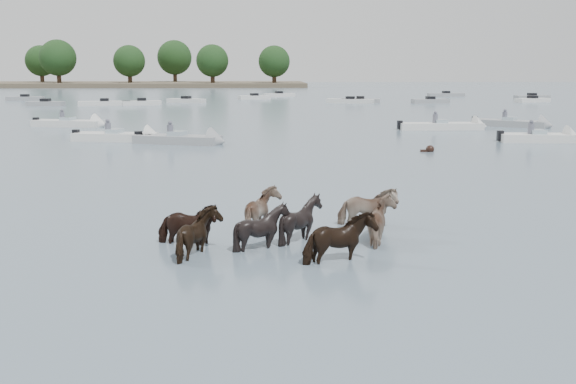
{
  "coord_description": "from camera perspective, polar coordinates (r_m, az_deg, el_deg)",
  "views": [
    {
      "loc": [
        -0.21,
        -14.24,
        4.29
      ],
      "look_at": [
        0.44,
        2.63,
        1.1
      ],
      "focal_mm": 40.85,
      "sensor_mm": 36.0,
      "label": 1
    }
  ],
  "objects": [
    {
      "name": "motorboat_c",
      "position": [
        48.57,
        14.05,
        5.57
      ],
      "size": [
        6.55,
        1.75,
        1.92
      ],
      "rotation": [
        0.0,
        0.0,
        0.02
      ],
      "color": "silver",
      "rests_on": "ground"
    },
    {
      "name": "motorboat_e",
      "position": [
        52.11,
        19.56,
        5.6
      ],
      "size": [
        5.63,
        4.75,
        1.92
      ],
      "rotation": [
        0.0,
        0.0,
        -0.64
      ],
      "color": "gray",
      "rests_on": "ground"
    },
    {
      "name": "distant_flotilla",
      "position": [
        88.19,
        -2.58,
        8.06
      ],
      "size": [
        107.4,
        26.82,
        0.93
      ],
      "color": "silver",
      "rests_on": "ground"
    },
    {
      "name": "ground",
      "position": [
        14.87,
        -1.32,
        -6.07
      ],
      "size": [
        400.0,
        400.0,
        0.0
      ],
      "primitive_type": "plane",
      "color": "slate",
      "rests_on": "ground"
    },
    {
      "name": "motorboat_f",
      "position": [
        51.85,
        -17.84,
        5.68
      ],
      "size": [
        5.96,
        2.84,
        1.92
      ],
      "rotation": [
        0.0,
        0.0,
        -0.23
      ],
      "color": "silver",
      "rests_on": "ground"
    },
    {
      "name": "motorboat_d",
      "position": [
        42.05,
        21.8,
        4.39
      ],
      "size": [
        5.03,
        2.0,
        1.92
      ],
      "rotation": [
        0.0,
        0.0,
        -0.09
      ],
      "color": "silver",
      "rests_on": "ground"
    },
    {
      "name": "swimming_pony",
      "position": [
        35.19,
        12.18,
        3.62
      ],
      "size": [
        0.72,
        0.44,
        0.44
      ],
      "color": "black",
      "rests_on": "ground"
    },
    {
      "name": "motorboat_a",
      "position": [
        40.71,
        -13.82,
        4.65
      ],
      "size": [
        5.64,
        2.44,
        1.92
      ],
      "rotation": [
        0.0,
        0.0,
        -0.16
      ],
      "color": "silver",
      "rests_on": "ground"
    },
    {
      "name": "motorboat_b",
      "position": [
        38.4,
        -8.56,
        4.5
      ],
      "size": [
        5.7,
        3.21,
        1.92
      ],
      "rotation": [
        0.0,
        0.0,
        -0.31
      ],
      "color": "gray",
      "rests_on": "ground"
    },
    {
      "name": "pony_herd",
      "position": [
        16.35,
        0.24,
        -3.01
      ],
      "size": [
        6.49,
        4.73,
        1.42
      ],
      "color": "black",
      "rests_on": "ground"
    }
  ]
}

